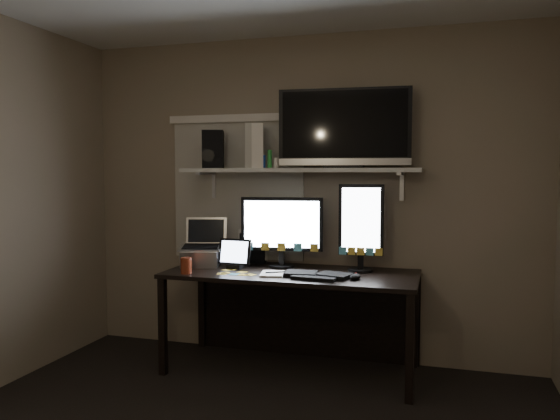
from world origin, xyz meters
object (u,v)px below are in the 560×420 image
at_px(monitor_portrait, 361,227).
at_px(tv, 344,128).
at_px(laptop, 201,243).
at_px(speaker, 213,150).
at_px(cup, 186,266).
at_px(monitor_landscape, 282,231).
at_px(tablet, 235,254).
at_px(desk, 296,292).
at_px(mouse, 355,277).
at_px(keyboard, 317,275).
at_px(game_console, 257,146).

height_order(monitor_portrait, tv, tv).
xyz_separation_m(laptop, speaker, (0.04, 0.16, 0.72)).
relative_size(monitor_portrait, laptop, 1.80).
xyz_separation_m(laptop, cup, (0.03, -0.31, -0.12)).
height_order(monitor_landscape, tablet, monitor_landscape).
xyz_separation_m(monitor_landscape, monitor_portrait, (0.60, -0.00, 0.05)).
bearing_deg(speaker, tv, -19.52).
bearing_deg(desk, mouse, -28.93).
distance_m(keyboard, cup, 0.93).
distance_m(laptop, cup, 0.34).
bearing_deg(monitor_portrait, tablet, -173.72).
distance_m(monitor_landscape, game_console, 0.68).
relative_size(desk, monitor_portrait, 2.78).
relative_size(tablet, laptop, 0.72).
height_order(desk, speaker, speaker).
height_order(mouse, cup, cup).
relative_size(desk, monitor_landscape, 2.89).
height_order(monitor_landscape, mouse, monitor_landscape).
bearing_deg(game_console, cup, -146.85).
bearing_deg(mouse, monitor_portrait, 102.15).
bearing_deg(tablet, laptop, -179.24).
xyz_separation_m(desk, keyboard, (0.22, -0.25, 0.19)).
height_order(monitor_landscape, game_console, game_console).
xyz_separation_m(mouse, tablet, (-0.93, 0.16, 0.09)).
bearing_deg(tablet, mouse, -4.64).
xyz_separation_m(keyboard, game_console, (-0.55, 0.33, 0.90)).
distance_m(monitor_portrait, cup, 1.29).
height_order(desk, cup, cup).
distance_m(monitor_landscape, speaker, 0.84).
bearing_deg(tablet, monitor_portrait, 14.34).
bearing_deg(desk, laptop, -173.39).
bearing_deg(speaker, monitor_landscape, -22.25).
height_order(mouse, tv, tv).
relative_size(cup, tv, 0.12).
bearing_deg(monitor_portrait, keyboard, -134.82).
distance_m(monitor_landscape, laptop, 0.63).
relative_size(desk, keyboard, 3.88).
height_order(desk, tv, tv).
bearing_deg(monitor_landscape, mouse, -33.94).
bearing_deg(monitor_portrait, tv, 164.32).
bearing_deg(cup, tablet, 48.26).
relative_size(keyboard, laptop, 1.29).
relative_size(mouse, tv, 0.11).
height_order(tv, game_console, tv).
height_order(monitor_portrait, speaker, speaker).
bearing_deg(game_console, desk, -34.65).
xyz_separation_m(keyboard, cup, (-0.92, -0.15, 0.04)).
bearing_deg(desk, monitor_landscape, 160.14).
bearing_deg(tablet, monitor_landscape, 30.45).
relative_size(laptop, game_console, 1.08).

